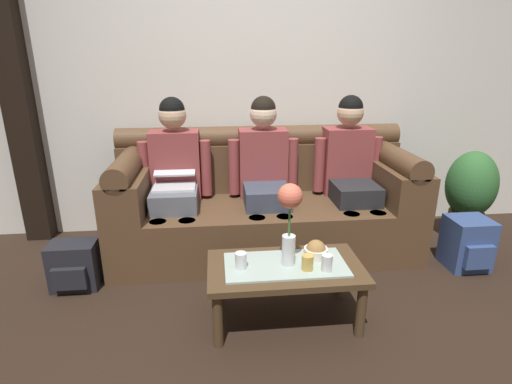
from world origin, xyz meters
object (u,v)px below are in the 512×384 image
at_px(person_middle, 264,170).
at_px(coffee_table, 285,273).
at_px(couch, 264,205).
at_px(cup_near_left, 327,263).
at_px(snack_bowl, 316,251).
at_px(backpack_left, 74,266).
at_px(cup_far_center, 307,262).
at_px(person_left, 175,173).
at_px(flower_vase, 290,212).
at_px(potted_plant, 470,192).
at_px(backpack_right, 467,244).
at_px(person_right, 350,168).
at_px(cup_near_right, 241,260).

height_order(person_middle, coffee_table, person_middle).
relative_size(couch, cup_near_left, 24.36).
bearing_deg(cup_near_left, snack_bowl, 97.48).
bearing_deg(snack_bowl, backpack_left, 164.27).
height_order(coffee_table, cup_far_center, cup_far_center).
height_order(couch, coffee_table, couch).
xyz_separation_m(person_left, cup_near_left, (0.91, -1.09, -0.24)).
xyz_separation_m(flower_vase, potted_plant, (1.71, 0.93, -0.26)).
distance_m(couch, cup_near_left, 1.11).
relative_size(cup_near_left, backpack_right, 0.25).
relative_size(person_right, snack_bowl, 8.55).
distance_m(person_left, snack_bowl, 1.30).
xyz_separation_m(coffee_table, snack_bowl, (0.19, 0.06, 0.10)).
relative_size(coffee_table, backpack_left, 2.76).
bearing_deg(potted_plant, cup_near_right, -154.35).
distance_m(person_left, cup_near_right, 1.12).
xyz_separation_m(person_left, cup_far_center, (0.80, -1.06, -0.24)).
bearing_deg(coffee_table, cup_near_right, -175.74).
height_order(couch, cup_near_left, couch).
distance_m(coffee_table, backpack_left, 1.45).
xyz_separation_m(couch, person_middle, (0.00, -0.00, 0.29)).
bearing_deg(backpack_right, backpack_left, 179.77).
height_order(couch, backpack_right, couch).
bearing_deg(cup_far_center, flower_vase, 142.71).
bearing_deg(couch, coffee_table, -90.00).
height_order(person_middle, snack_bowl, person_middle).
height_order(cup_near_left, backpack_left, cup_near_left).
xyz_separation_m(person_middle, backpack_right, (1.46, -0.50, -0.47)).
relative_size(person_middle, backpack_right, 3.19).
relative_size(flower_vase, cup_near_left, 5.04).
xyz_separation_m(person_middle, snack_bowl, (0.19, -0.92, -0.25)).
height_order(backpack_left, potted_plant, potted_plant).
bearing_deg(cup_near_left, cup_near_right, 170.16).
xyz_separation_m(person_right, snack_bowl, (-0.50, -0.92, -0.25)).
height_order(person_middle, person_right, same).
bearing_deg(cup_near_right, person_right, 46.55).
bearing_deg(couch, cup_near_right, -104.33).
distance_m(coffee_table, cup_near_left, 0.26).
bearing_deg(cup_near_right, coffee_table, 4.26).
xyz_separation_m(flower_vase, snack_bowl, (0.18, 0.07, -0.28)).
distance_m(cup_near_left, backpack_right, 1.40).
bearing_deg(backpack_left, cup_near_right, -25.26).
height_order(coffee_table, cup_near_left, cup_near_left).
height_order(person_left, potted_plant, person_left).
distance_m(couch, backpack_left, 1.46).
relative_size(snack_bowl, cup_near_right, 1.54).
xyz_separation_m(person_right, cup_near_right, (-0.95, -1.00, -0.24)).
distance_m(couch, cup_far_center, 1.07).
bearing_deg(person_right, backpack_right, -32.98).
distance_m(cup_far_center, backpack_right, 1.48).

